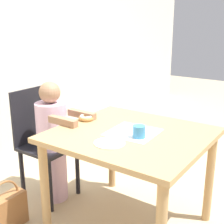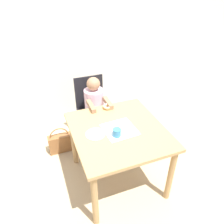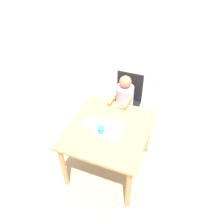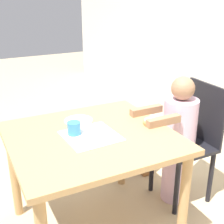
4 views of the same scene
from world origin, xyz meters
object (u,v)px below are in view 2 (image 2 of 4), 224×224
donut (107,107)px  handbag (60,143)px  cup (117,133)px  chair (92,110)px  child_figure (95,113)px

donut → handbag: bearing=153.2°
cup → handbag: bearing=121.3°
chair → donut: (0.07, -0.41, 0.27)m
child_figure → handbag: 0.61m
handbag → cup: cup is taller
chair → child_figure: child_figure is taller
child_figure → cup: size_ratio=12.16×
handbag → cup: (0.48, -0.79, 0.62)m
chair → cup: bearing=-91.1°
child_figure → cup: 0.84m
handbag → cup: size_ratio=4.64×
chair → cup: (-0.02, -0.91, 0.29)m
donut → cup: bearing=-99.9°
child_figure → handbag: size_ratio=2.62×
handbag → cup: 1.11m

